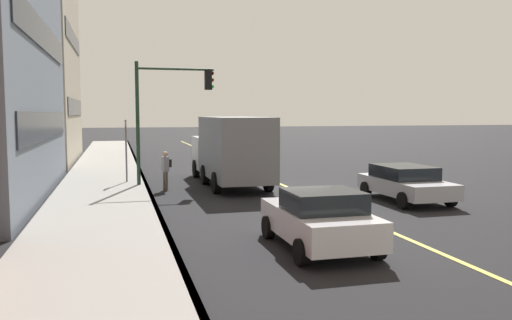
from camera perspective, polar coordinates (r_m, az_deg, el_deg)
ground at (r=22.50m, az=4.23°, el=-3.32°), size 200.00×200.00×0.00m
sidewalk_slab at (r=21.25m, az=-16.52°, el=-3.82°), size 80.00×3.84×0.15m
curb_edge at (r=21.28m, az=-11.55°, el=-3.70°), size 80.00×0.16×0.15m
lane_stripe_center at (r=22.50m, az=4.23°, el=-3.30°), size 80.00×0.16×0.01m
car_white at (r=12.88m, az=6.99°, el=-6.41°), size 3.88×2.05×1.47m
car_silver at (r=20.39m, az=16.05°, el=-2.37°), size 4.25×2.10×1.34m
truck_gray at (r=23.84m, az=-2.76°, el=1.17°), size 8.20×2.52×3.14m
pedestrian_with_backpack at (r=22.56m, az=-9.87°, el=-0.84°), size 0.44×0.42×1.69m
traffic_light_mast at (r=23.59m, az=-9.67°, el=6.27°), size 0.28×3.50×5.56m
street_sign_post at (r=24.64m, az=-14.06°, el=1.41°), size 0.60×0.08×3.00m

